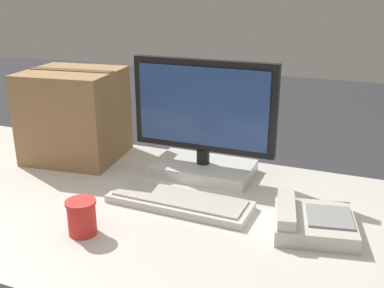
{
  "coord_description": "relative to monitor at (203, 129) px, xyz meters",
  "views": [
    {
      "loc": [
        0.71,
        -1.05,
        1.36
      ],
      "look_at": [
        0.22,
        0.15,
        0.9
      ],
      "focal_mm": 42.0,
      "sensor_mm": 36.0,
      "label": 1
    }
  ],
  "objects": [
    {
      "name": "monitor",
      "position": [
        0.0,
        0.0,
        0.0
      ],
      "size": [
        0.49,
        0.2,
        0.39
      ],
      "color": "white",
      "rests_on": "office_desk"
    },
    {
      "name": "keyboard",
      "position": [
        0.02,
        -0.24,
        -0.15
      ],
      "size": [
        0.43,
        0.16,
        0.03
      ],
      "rotation": [
        0.0,
        0.0,
        -0.03
      ],
      "color": "beige",
      "rests_on": "office_desk"
    },
    {
      "name": "desk_phone",
      "position": [
        0.4,
        -0.25,
        -0.13
      ],
      "size": [
        0.24,
        0.24,
        0.07
      ],
      "rotation": [
        0.0,
        0.0,
        0.2
      ],
      "color": "beige",
      "rests_on": "office_desk"
    },
    {
      "name": "paper_cup_right",
      "position": [
        -0.15,
        -0.48,
        -0.11
      ],
      "size": [
        0.08,
        0.08,
        0.09
      ],
      "color": "red",
      "rests_on": "office_desk"
    },
    {
      "name": "cardboard_box",
      "position": [
        -0.5,
        -0.02,
        0.0
      ],
      "size": [
        0.35,
        0.33,
        0.33
      ],
      "rotation": [
        0.0,
        0.0,
        0.12
      ],
      "color": "#9E754C",
      "rests_on": "office_desk"
    }
  ]
}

